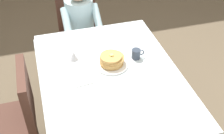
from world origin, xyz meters
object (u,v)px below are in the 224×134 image
at_px(chair_diner, 79,25).
at_px(cup_coffee, 136,54).
at_px(chair_left_side, 17,113).
at_px(fork_left_of_plate, 90,70).
at_px(spoon_near_edge, 116,88).
at_px(dining_table_main, 111,83).
at_px(plate_breakfast, 111,64).
at_px(diner_person, 80,22).
at_px(syrup_pitcher, 74,56).
at_px(breakfast_stack, 112,60).
at_px(knife_right_of_plate, 134,62).

distance_m(chair_diner, cup_coffee, 1.09).
distance_m(chair_left_side, fork_left_of_plate, 0.66).
height_order(chair_left_side, spoon_near_edge, chair_left_side).
bearing_deg(dining_table_main, plate_breakfast, 72.29).
distance_m(chair_diner, diner_person, 0.21).
distance_m(cup_coffee, syrup_pitcher, 0.53).
xyz_separation_m(plate_breakfast, syrup_pitcher, (-0.29, 0.16, 0.03)).
bearing_deg(chair_left_side, chair_diner, -31.55).
distance_m(dining_table_main, cup_coffee, 0.34).
distance_m(breakfast_stack, syrup_pitcher, 0.33).
distance_m(breakfast_stack, knife_right_of_plate, 0.20).
height_order(knife_right_of_plate, spoon_near_edge, same).
distance_m(dining_table_main, diner_person, 1.02).
distance_m(dining_table_main, fork_left_of_plate, 0.20).
xyz_separation_m(chair_left_side, plate_breakfast, (0.81, 0.12, 0.22)).
xyz_separation_m(dining_table_main, cup_coffee, (0.27, 0.16, 0.13)).
xyz_separation_m(diner_person, syrup_pitcher, (-0.19, -0.73, 0.11)).
bearing_deg(chair_diner, fork_left_of_plate, 84.69).
height_order(breakfast_stack, spoon_near_edge, breakfast_stack).
bearing_deg(fork_left_of_plate, spoon_near_edge, -153.88).
distance_m(breakfast_stack, spoon_near_edge, 0.29).
bearing_deg(spoon_near_edge, chair_diner, 93.15).
distance_m(diner_person, knife_right_of_plate, 0.96).
relative_size(chair_diner, plate_breakfast, 3.32).
bearing_deg(chair_diner, cup_coffee, 107.67).
height_order(cup_coffee, knife_right_of_plate, cup_coffee).
distance_m(cup_coffee, knife_right_of_plate, 0.08).
height_order(breakfast_stack, syrup_pitcher, breakfast_stack).
bearing_deg(spoon_near_edge, cup_coffee, 50.53).
xyz_separation_m(chair_diner, fork_left_of_plate, (-0.10, -1.07, 0.21)).
relative_size(cup_coffee, syrup_pitcher, 1.41).
xyz_separation_m(knife_right_of_plate, spoon_near_edge, (-0.23, -0.26, 0.00)).
xyz_separation_m(breakfast_stack, knife_right_of_plate, (0.19, -0.02, -0.06)).
distance_m(cup_coffee, fork_left_of_plate, 0.43).
xyz_separation_m(chair_diner, syrup_pitcher, (-0.19, -0.89, 0.25)).
height_order(fork_left_of_plate, spoon_near_edge, same).
relative_size(plate_breakfast, spoon_near_edge, 1.87).
bearing_deg(chair_left_side, dining_table_main, -90.00).
bearing_deg(breakfast_stack, chair_left_side, -171.59).
bearing_deg(chair_left_side, knife_right_of_plate, -84.27).
bearing_deg(syrup_pitcher, chair_left_side, -151.59).
bearing_deg(syrup_pitcher, breakfast_stack, -29.59).
height_order(plate_breakfast, syrup_pitcher, syrup_pitcher).
bearing_deg(breakfast_stack, plate_breakfast, 167.56).
height_order(diner_person, plate_breakfast, diner_person).
bearing_deg(syrup_pitcher, spoon_near_edge, -61.33).
xyz_separation_m(chair_diner, knife_right_of_plate, (0.28, -1.07, 0.21)).
distance_m(syrup_pitcher, fork_left_of_plate, 0.21).
bearing_deg(spoon_near_edge, chair_left_side, 169.13).
height_order(plate_breakfast, spoon_near_edge, plate_breakfast).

